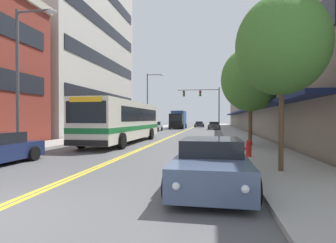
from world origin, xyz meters
TOP-DOWN VIEW (x-y plane):
  - ground_plane at (0.00, 37.00)m, footprint 240.00×240.00m
  - sidewalk_left at (-7.07, 37.00)m, footprint 3.14×106.00m
  - sidewalk_right at (7.07, 37.00)m, footprint 3.14×106.00m
  - centre_line at (0.00, 37.00)m, footprint 0.34×106.00m
  - office_tower_left at (-14.88, 26.88)m, footprint 12.08×20.81m
  - storefront_row_right at (12.87, 37.00)m, footprint 9.10×68.00m
  - city_bus at (-2.47, 15.20)m, footprint 2.96×12.34m
  - car_silver_parked_left_near at (-4.38, 33.49)m, footprint 2.02×4.80m
  - car_black_parked_left_mid at (-4.32, 26.15)m, footprint 1.99×4.78m
  - car_slate_blue_parked_right_foreground at (4.32, 2.96)m, footprint 2.10×4.55m
  - car_dark_grey_parked_right_mid at (4.39, 42.36)m, footprint 2.05×4.37m
  - car_charcoal_moving_lead at (1.19, 53.74)m, footprint 2.01×4.16m
  - box_truck at (-2.21, 44.20)m, footprint 2.62×7.21m
  - traffic_signal_mast at (2.91, 39.54)m, footprint 6.92×0.38m
  - street_lamp_left_near at (-4.98, 7.33)m, footprint 2.24×0.28m
  - street_lamp_left_far at (-4.96, 33.20)m, footprint 2.55×0.28m
  - street_tree_right_near at (6.58, 4.90)m, footprint 2.98×2.98m
  - street_tree_right_mid at (6.72, 13.43)m, footprint 3.78×3.78m
  - fire_hydrant at (5.95, 8.05)m, footprint 0.32×0.24m

SIDE VIEW (x-z plane):
  - ground_plane at x=0.00m, z-range 0.00..0.00m
  - centre_line at x=0.00m, z-range 0.00..0.01m
  - sidewalk_left at x=-7.07m, z-range 0.00..0.13m
  - sidewalk_right at x=7.07m, z-range 0.00..0.13m
  - fire_hydrant at x=5.95m, z-range 0.12..0.89m
  - car_black_parked_left_mid at x=-4.32m, z-range -0.02..1.19m
  - car_charcoal_moving_lead at x=1.19m, z-range -0.03..1.21m
  - car_slate_blue_parked_right_foreground at x=4.32m, z-range -0.04..1.27m
  - car_dark_grey_parked_right_mid at x=4.39m, z-range -0.03..1.28m
  - car_silver_parked_left_near at x=-4.38m, z-range -0.05..1.35m
  - box_truck at x=-2.21m, z-range 0.03..3.34m
  - city_bus at x=-2.47m, z-range 0.21..3.30m
  - street_tree_right_near at x=6.58m, z-range 1.38..7.16m
  - street_lamp_left_near at x=-4.98m, z-range 0.73..8.04m
  - street_tree_right_mid at x=6.72m, z-range 1.22..7.58m
  - storefront_row_right at x=12.87m, z-range 0.00..9.79m
  - traffic_signal_mast at x=2.91m, z-range 1.51..8.52m
  - street_lamp_left_far at x=-4.96m, z-range 0.79..9.24m
  - office_tower_left at x=-14.88m, z-range 0.00..30.93m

